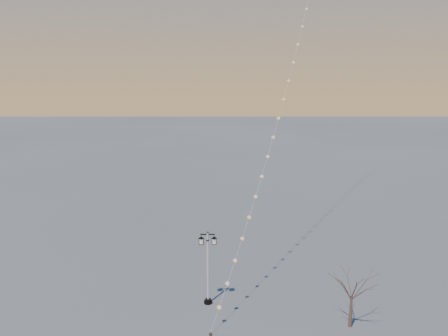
{
  "coord_description": "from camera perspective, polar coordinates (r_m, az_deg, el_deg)",
  "views": [
    {
      "loc": [
        -0.25,
        -28.38,
        16.72
      ],
      "look_at": [
        -0.3,
        4.92,
        9.88
      ],
      "focal_mm": 37.77,
      "sensor_mm": 36.0,
      "label": 1
    }
  ],
  "objects": [
    {
      "name": "ground",
      "position": [
        32.93,
        0.54,
        -18.9
      ],
      "size": [
        300.0,
        300.0,
        0.0
      ],
      "primitive_type": "plane",
      "color": "#5A5B5B",
      "rests_on": "ground"
    },
    {
      "name": "street_lamp",
      "position": [
        34.73,
        -1.97,
        -11.55
      ],
      "size": [
        1.41,
        0.61,
        5.53
      ],
      "rotation": [
        0.0,
        0.0,
        0.01
      ],
      "color": "black",
      "rests_on": "ground"
    },
    {
      "name": "kite_train",
      "position": [
        44.35,
        8.5,
        16.6
      ],
      "size": [
        14.87,
        32.89,
        41.56
      ],
      "rotation": [
        0.0,
        0.0,
        -0.35
      ],
      "color": "#392A1C",
      "rests_on": "ground"
    },
    {
      "name": "bare_tree",
      "position": [
        32.98,
        15.25,
        -13.75
      ],
      "size": [
        2.45,
        2.45,
        4.06
      ],
      "rotation": [
        0.0,
        0.0,
        0.37
      ],
      "color": "brown",
      "rests_on": "ground"
    }
  ]
}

